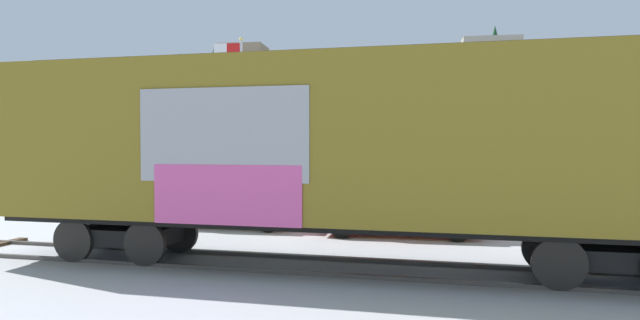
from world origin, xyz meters
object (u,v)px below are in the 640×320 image
Objects in this scene: flagpole at (237,99)px; parked_car_red at (398,203)px; parked_car_tan at (632,209)px; freight_car at (341,143)px; parked_car_white at (225,199)px.

parked_car_red is at bearing -47.78° from flagpole.
parked_car_red is at bearing 179.76° from parked_car_tan.
freight_car reaches higher than parked_car_tan.
freight_car is at bearing -147.38° from parked_car_tan.
freight_car is 3.29× the size of parked_car_white.
parked_car_red is at bearing -5.66° from parked_car_white.
parked_car_white is (2.25, -7.71, -3.65)m from flagpole.
flagpole reaches higher than parked_car_tan.
flagpole is 1.59× the size of parked_car_white.
parked_car_white is 1.07× the size of parked_car_tan.
flagpole is 1.64× the size of parked_car_red.
parked_car_white is at bearing -73.72° from flagpole.
flagpole is 1.69× the size of parked_car_tan.
freight_car is 6.76m from parked_car_white.
freight_car is 8.41m from parked_car_tan.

